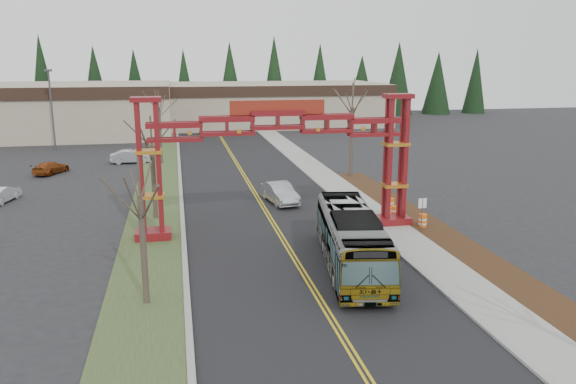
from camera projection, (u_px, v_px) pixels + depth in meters
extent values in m
plane|color=black|center=(369.00, 382.00, 19.81)|extent=(200.00, 200.00, 0.00)
cube|color=black|center=(262.00, 205.00, 43.66)|extent=(12.00, 110.00, 0.02)
cube|color=gold|center=(261.00, 205.00, 43.63)|extent=(0.12, 100.00, 0.01)
cube|color=gold|center=(264.00, 205.00, 43.68)|extent=(0.12, 100.00, 0.01)
cube|color=gray|center=(338.00, 200.00, 44.82)|extent=(0.30, 110.00, 0.15)
cube|color=gray|center=(355.00, 200.00, 45.09)|extent=(2.60, 110.00, 0.14)
cube|color=black|center=(483.00, 262.00, 31.28)|extent=(2.60, 50.00, 0.12)
cube|color=#334422|center=(157.00, 210.00, 42.13)|extent=(4.00, 110.00, 0.08)
cube|color=gray|center=(182.00, 208.00, 42.47)|extent=(0.30, 110.00, 0.15)
cube|color=maroon|center=(154.00, 235.00, 35.39)|extent=(2.20, 1.60, 0.60)
cube|color=maroon|center=(140.00, 169.00, 33.96)|extent=(0.28, 0.28, 8.00)
cube|color=maroon|center=(159.00, 168.00, 34.16)|extent=(0.28, 0.28, 8.00)
cube|color=maroon|center=(141.00, 167.00, 34.62)|extent=(0.28, 0.28, 8.00)
cube|color=maroon|center=(159.00, 166.00, 34.83)|extent=(0.28, 0.28, 8.00)
cube|color=orange|center=(151.00, 196.00, 34.81)|extent=(1.60, 1.10, 0.22)
cube|color=orange|center=(149.00, 152.00, 34.16)|extent=(1.60, 1.10, 0.22)
cube|color=maroon|center=(146.00, 99.00, 33.43)|extent=(1.80, 1.20, 0.30)
cube|color=maroon|center=(393.00, 221.00, 38.44)|extent=(2.20, 1.60, 0.60)
cube|color=maroon|center=(390.00, 160.00, 37.00)|extent=(0.28, 0.28, 8.00)
cube|color=maroon|center=(405.00, 159.00, 37.21)|extent=(0.28, 0.28, 8.00)
cube|color=maroon|center=(386.00, 158.00, 37.67)|extent=(0.28, 0.28, 8.00)
cube|color=maroon|center=(401.00, 158.00, 37.88)|extent=(0.28, 0.28, 8.00)
cube|color=orange|center=(394.00, 185.00, 37.86)|extent=(1.60, 1.10, 0.22)
cube|color=orange|center=(396.00, 144.00, 37.21)|extent=(1.60, 1.10, 0.22)
cube|color=maroon|center=(398.00, 96.00, 36.48)|extent=(1.80, 1.20, 0.30)
cube|color=maroon|center=(278.00, 118.00, 35.25)|extent=(16.00, 0.90, 1.00)
cube|color=maroon|center=(278.00, 132.00, 35.45)|extent=(16.00, 0.90, 0.60)
cube|color=maroon|center=(278.00, 107.00, 35.10)|extent=(6.00, 0.25, 0.90)
cube|color=tan|center=(10.00, 110.00, 81.91)|extent=(46.00, 22.00, 7.50)
cube|color=tan|center=(271.00, 104.00, 97.22)|extent=(38.00, 20.00, 7.00)
cube|color=black|center=(281.00, 91.00, 86.96)|extent=(38.00, 0.40, 1.60)
cone|color=black|center=(42.00, 85.00, 100.45)|extent=(5.60, 5.60, 13.00)
cylinder|color=#382D26|center=(45.00, 117.00, 101.77)|extent=(0.80, 0.80, 1.60)
cone|color=black|center=(92.00, 85.00, 102.07)|extent=(5.60, 5.60, 13.00)
cylinder|color=#382D26|center=(94.00, 116.00, 103.39)|extent=(0.80, 0.80, 1.60)
cone|color=black|center=(140.00, 84.00, 103.69)|extent=(5.60, 5.60, 13.00)
cylinder|color=#382D26|center=(142.00, 115.00, 105.01)|extent=(0.80, 0.80, 1.60)
cone|color=black|center=(187.00, 84.00, 105.31)|extent=(5.60, 5.60, 13.00)
cylinder|color=#382D26|center=(188.00, 114.00, 106.63)|extent=(0.80, 0.80, 1.60)
cone|color=black|center=(232.00, 83.00, 106.93)|extent=(5.60, 5.60, 13.00)
cylinder|color=#382D26|center=(232.00, 113.00, 108.25)|extent=(0.80, 0.80, 1.60)
cone|color=black|center=(276.00, 83.00, 108.55)|extent=(5.60, 5.60, 13.00)
cylinder|color=#382D26|center=(276.00, 113.00, 109.87)|extent=(0.80, 0.80, 1.60)
cone|color=black|center=(318.00, 83.00, 110.17)|extent=(5.60, 5.60, 13.00)
cylinder|color=#382D26|center=(318.00, 112.00, 111.49)|extent=(0.80, 0.80, 1.60)
cone|color=black|center=(359.00, 82.00, 111.79)|extent=(5.60, 5.60, 13.00)
cylinder|color=#382D26|center=(359.00, 111.00, 113.11)|extent=(0.80, 0.80, 1.60)
cone|color=black|center=(400.00, 82.00, 113.41)|extent=(5.60, 5.60, 13.00)
cylinder|color=#382D26|center=(398.00, 110.00, 114.73)|extent=(0.80, 0.80, 1.60)
cone|color=black|center=(439.00, 82.00, 115.03)|extent=(5.60, 5.60, 13.00)
cylinder|color=#382D26|center=(437.00, 110.00, 116.35)|extent=(0.80, 0.80, 1.60)
cone|color=black|center=(477.00, 81.00, 116.64)|extent=(5.60, 5.60, 13.00)
cylinder|color=#382D26|center=(474.00, 109.00, 117.97)|extent=(0.80, 0.80, 1.60)
imported|color=#A9ABB1|center=(351.00, 240.00, 30.26)|extent=(4.46, 11.77, 3.20)
imported|color=#A5A8AD|center=(280.00, 193.00, 44.21)|extent=(2.52, 5.07, 1.60)
imported|color=white|center=(1.00, 194.00, 44.46)|extent=(2.21, 4.10, 1.28)
imported|color=brown|center=(51.00, 168.00, 55.45)|extent=(3.35, 4.60, 1.24)
imported|color=silver|center=(131.00, 157.00, 61.08)|extent=(4.43, 1.60, 1.45)
cylinder|color=#382D26|center=(144.00, 253.00, 25.53)|extent=(0.29, 0.29, 5.01)
cylinder|color=#382D26|center=(139.00, 180.00, 24.74)|extent=(0.11, 0.11, 2.00)
cylinder|color=#382D26|center=(154.00, 183.00, 39.38)|extent=(0.33, 0.33, 5.16)
cylinder|color=#382D26|center=(151.00, 132.00, 38.55)|extent=(0.12, 0.12, 2.25)
cylinder|color=#382D26|center=(160.00, 136.00, 60.11)|extent=(0.29, 0.29, 5.98)
cylinder|color=#382D26|center=(158.00, 100.00, 59.21)|extent=(0.11, 0.11, 2.02)
cylinder|color=#382D26|center=(351.00, 143.00, 53.31)|extent=(0.34, 0.34, 6.67)
cylinder|color=#382D26|center=(353.00, 96.00, 52.29)|extent=(0.13, 0.13, 2.35)
cylinder|color=#3F3F44|center=(52.00, 111.00, 68.87)|extent=(0.21, 0.21, 9.63)
cube|color=#3F3F44|center=(48.00, 70.00, 67.73)|extent=(0.86, 0.43, 0.27)
cylinder|color=#3F3F44|center=(422.00, 216.00, 36.35)|extent=(0.06, 0.06, 2.36)
cube|color=white|center=(423.00, 203.00, 36.15)|extent=(0.54, 0.06, 0.64)
cylinder|color=orange|center=(423.00, 221.00, 37.57)|extent=(0.52, 0.52, 1.00)
cylinder|color=white|center=(423.00, 219.00, 37.53)|extent=(0.54, 0.54, 0.12)
cylinder|color=white|center=(422.00, 223.00, 37.60)|extent=(0.54, 0.54, 0.12)
cylinder|color=orange|center=(394.00, 212.00, 39.94)|extent=(0.48, 0.48, 0.92)
cylinder|color=white|center=(394.00, 210.00, 39.91)|extent=(0.49, 0.49, 0.11)
cylinder|color=white|center=(394.00, 214.00, 39.98)|extent=(0.49, 0.49, 0.11)
cylinder|color=orange|center=(391.00, 205.00, 41.90)|extent=(0.51, 0.51, 0.98)
cylinder|color=white|center=(391.00, 203.00, 41.87)|extent=(0.53, 0.53, 0.12)
cylinder|color=white|center=(390.00, 207.00, 41.93)|extent=(0.53, 0.53, 0.12)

